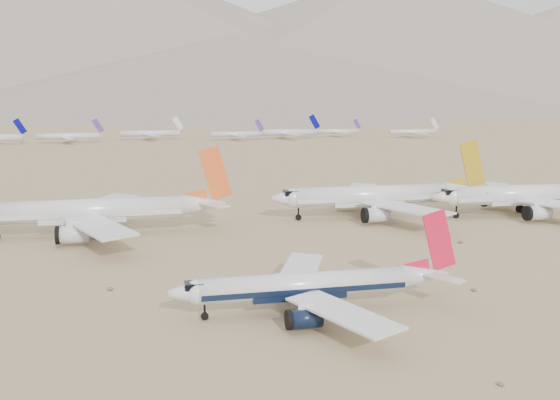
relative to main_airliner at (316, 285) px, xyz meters
name	(u,v)px	position (x,y,z in m)	size (l,w,h in m)	color
ground	(325,306)	(1.88, 1.76, -3.80)	(7000.00, 7000.00, 0.00)	#988158
main_airliner	(316,285)	(0.00, 0.00, 0.00)	(39.22, 38.30, 13.84)	silver
row2_navy_widebody	(531,195)	(72.33, 56.67, 1.35)	(51.94, 50.79, 18.48)	silver
row2_gold_tail	(380,196)	(34.27, 62.66, 1.46)	(52.84, 51.68, 18.81)	silver
row2_orange_tail	(100,211)	(-32.14, 56.38, 1.52)	(53.24, 52.08, 18.99)	silver
distant_storage_row	(105,135)	(-45.34, 336.04, 0.53)	(451.39, 62.88, 14.45)	silver
mountain_range	(173,34)	(72.06, 1649.77, 186.51)	(7354.00, 3024.00, 470.00)	slate
foothills	(419,76)	(528.56, 1101.76, 63.35)	(4637.50, 1395.00, 155.00)	slate
desert_scrub	(515,383)	(14.06, -26.28, -3.52)	(271.03, 121.67, 0.63)	brown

